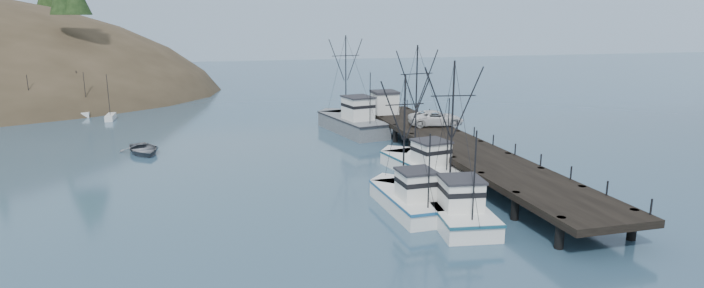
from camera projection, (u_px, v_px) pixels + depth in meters
name	position (u px, v px, depth m)	size (l,w,h in m)	color
ground	(359.00, 242.00, 34.04)	(400.00, 400.00, 0.00)	#2A475E
pier	(456.00, 146.00, 52.21)	(6.00, 44.00, 2.00)	black
distant_ridge	(260.00, 56.00, 196.70)	(360.00, 40.00, 26.00)	#9EB2C6
distant_ridge_far	(116.00, 56.00, 198.42)	(180.00, 25.00, 18.00)	silver
moored_sailboats	(41.00, 113.00, 77.79)	(23.67, 16.99, 6.35)	white
trawler_near	(453.00, 206.00, 38.08)	(4.76, 11.01, 11.13)	white
trawler_mid	(408.00, 198.00, 39.83)	(3.67, 9.88, 9.99)	white
trawler_far	(421.00, 164.00, 49.08)	(5.33, 11.46, 11.63)	white
work_vessel	(351.00, 122.00, 66.70)	(6.46, 13.99, 11.89)	slate
pier_shed	(385.00, 102.00, 67.78)	(3.00, 3.20, 2.80)	silver
pickup_truck	(436.00, 118.00, 60.15)	(2.76, 5.99, 1.67)	silver
motorboat	(143.00, 153.00, 56.30)	(3.99, 5.58, 1.16)	slate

